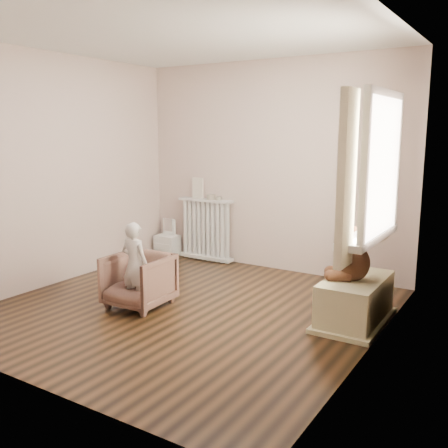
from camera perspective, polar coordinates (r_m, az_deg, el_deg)
The scene contains 20 objects.
floor at distance 5.04m, azimuth -4.22°, elevation -9.61°, with size 3.60×3.60×0.01m, color black.
ceiling at distance 4.81m, azimuth -4.66°, elevation 20.87°, with size 3.60×3.60×0.01m, color white.
back_wall at distance 6.29m, azimuth 5.40°, elevation 6.54°, with size 3.60×0.02×2.60m, color beige.
front_wall at distance 3.48m, azimuth -22.27°, elevation 2.56°, with size 3.60×0.02×2.60m, color beige.
left_wall at distance 6.00m, azimuth -18.50°, elevation 5.85°, with size 0.02×3.60×2.60m, color beige.
right_wall at distance 3.97m, azimuth 17.07°, elevation 3.77°, with size 0.02×3.60×2.60m, color beige.
window at distance 4.25m, azimuth 17.72°, elevation 6.20°, with size 0.03×0.90×1.10m, color white.
window_sill at distance 4.35m, azimuth 16.14°, elevation -1.35°, with size 0.22×1.10×0.06m, color silver.
curtain_left at distance 3.74m, azimuth 13.83°, elevation 4.94°, with size 0.06×0.26×1.30m, color beige.
curtain_right at distance 4.83m, azimuth 18.11°, elevation 5.93°, with size 0.06×0.26×1.30m, color beige.
radiator at distance 6.77m, azimuth -2.08°, elevation -0.92°, with size 0.80×0.15×0.84m, color silver.
paper_doll at distance 6.74m, azimuth -3.01°, elevation 4.13°, with size 0.17×0.01×0.28m, color beige.
tin_a at distance 6.64m, azimuth -1.48°, elevation 3.11°, with size 0.11×0.11×0.07m, color #A59E8C.
tin_b at distance 6.58m, azimuth -0.64°, elevation 2.96°, with size 0.09×0.09×0.05m, color #A59E8C.
toy_vanity at distance 7.14m, azimuth -6.49°, elevation -1.32°, with size 0.32×0.23×0.51m, color silver.
armchair at distance 5.09m, azimuth -9.72°, elevation -6.38°, with size 0.57×0.59×0.54m, color brown.
child at distance 5.00m, azimuth -10.16°, elevation -4.58°, with size 0.31×0.20×0.85m, color beige.
toy_bench at distance 4.78m, azimuth 14.75°, elevation -8.55°, with size 0.47×0.90×0.42m, color beige.
teddy_bear at distance 4.60m, azimuth 14.53°, elevation -3.18°, with size 0.40×0.31×0.49m, color #321B0F, non-canonical shape.
plush_cat at distance 4.65m, azimuth 17.24°, elevation 0.96°, with size 0.16×0.26×0.22m, color slate, non-canonical shape.
Camera 1 is at (2.81, -3.81, 1.74)m, focal length 40.00 mm.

